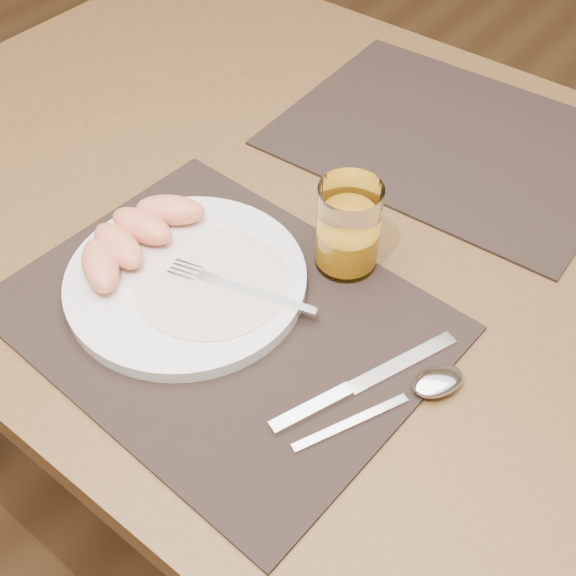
% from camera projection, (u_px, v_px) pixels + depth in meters
% --- Properties ---
extents(ground, '(5.00, 5.00, 0.00)m').
position_uv_depth(ground, '(326.00, 498.00, 1.45)').
color(ground, '#55381D').
rests_on(ground, ground).
extents(table, '(1.40, 0.90, 0.75)m').
position_uv_depth(table, '(346.00, 265.00, 0.96)').
color(table, brown).
rests_on(table, ground).
extents(placemat_near, '(0.47, 0.37, 0.00)m').
position_uv_depth(placemat_near, '(222.00, 317.00, 0.78)').
color(placemat_near, black).
rests_on(placemat_near, table).
extents(placemat_far, '(0.46, 0.37, 0.00)m').
position_uv_depth(placemat_far, '(450.00, 139.00, 1.00)').
color(placemat_far, black).
rests_on(placemat_far, table).
extents(plate, '(0.27, 0.27, 0.02)m').
position_uv_depth(plate, '(186.00, 280.00, 0.81)').
color(plate, white).
rests_on(plate, placemat_near).
extents(plate_dressing, '(0.17, 0.17, 0.00)m').
position_uv_depth(plate_dressing, '(212.00, 282.00, 0.79)').
color(plate_dressing, white).
rests_on(plate_dressing, plate).
extents(fork, '(0.17, 0.06, 0.00)m').
position_uv_depth(fork, '(229.00, 284.00, 0.79)').
color(fork, silver).
rests_on(fork, plate).
extents(knife, '(0.09, 0.21, 0.01)m').
position_uv_depth(knife, '(351.00, 389.00, 0.71)').
color(knife, silver).
rests_on(knife, placemat_near).
extents(spoon, '(0.10, 0.18, 0.01)m').
position_uv_depth(spoon, '(425.00, 387.00, 0.71)').
color(spoon, silver).
rests_on(spoon, placemat_near).
extents(juice_glass, '(0.07, 0.07, 0.11)m').
position_uv_depth(juice_glass, '(348.00, 231.00, 0.80)').
color(juice_glass, white).
rests_on(juice_glass, placemat_near).
extents(grapefruit_wedges, '(0.10, 0.19, 0.03)m').
position_uv_depth(grapefruit_wedges, '(134.00, 236.00, 0.82)').
color(grapefruit_wedges, '#EB8860').
rests_on(grapefruit_wedges, plate).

